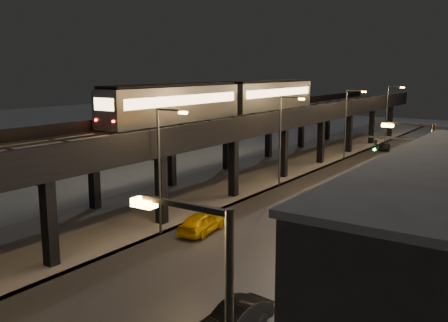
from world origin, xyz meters
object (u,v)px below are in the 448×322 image
Objects in this scene: car_taxi at (201,223)px; car_onc_silver at (235,319)px; car_near_white at (320,197)px; car_onc_white at (416,169)px; subway_train at (229,98)px; car_far_white at (385,146)px; car_onc_dark at (345,245)px.

car_taxi is 13.79m from car_onc_silver.
car_near_white is 18.53m from car_onc_white.
car_far_white is at bearing 68.73° from subway_train.
subway_train is 22.40m from car_onc_white.
car_onc_white is at bearing 32.23° from subway_train.
car_taxi reaches higher than car_far_white.
car_onc_silver reaches higher than car_onc_white.
car_far_white is 0.87× the size of car_onc_white.
car_onc_dark reaches higher than car_far_white.
car_far_white is 43.97m from car_onc_dark.
car_onc_silver is at bearing -101.17° from car_onc_dark.
subway_train is 8.51× the size of car_near_white.
car_onc_silver is (19.46, -28.93, -7.74)m from subway_train.
car_onc_dark is at bearing -40.38° from subway_train.
car_onc_white is (-2.33, 28.29, -0.05)m from car_onc_dark.
subway_train is 17.49m from car_near_white.
subway_train is at bearing 55.40° from car_far_white.
car_taxi is at bearing -61.79° from subway_train.
car_onc_dark is at bearing -84.34° from car_onc_white.
car_near_white reaches higher than car_onc_silver.
car_taxi is (10.09, -18.81, -7.65)m from subway_train.
car_onc_silver is 40.16m from car_onc_white.
subway_train reaches higher than car_onc_white.
car_onc_white is at bearing 104.80° from car_far_white.
subway_train is 35.71m from car_onc_silver.
car_onc_silver is at bearing -56.06° from subway_train.
car_onc_dark is at bearing 89.93° from car_far_white.
subway_train is at bearing 130.90° from car_onc_silver.
car_taxi is 1.22× the size of car_far_white.
car_near_white is at bearing -26.30° from subway_train.
subway_train is 9.06× the size of car_onc_silver.
car_taxi is at bearing -178.35° from car_onc_dark.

